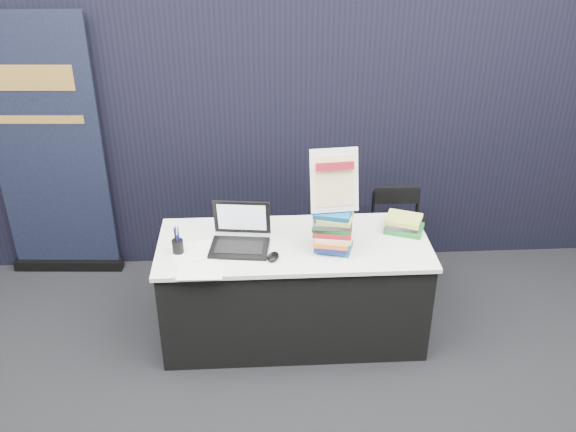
# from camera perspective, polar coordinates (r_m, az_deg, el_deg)

# --- Properties ---
(floor) EXTENTS (8.00, 8.00, 0.00)m
(floor) POSITION_cam_1_polar(r_m,az_deg,el_deg) (4.26, 0.96, -14.91)
(floor) COLOR black
(floor) RESTS_ON ground
(drape_partition) EXTENTS (6.00, 0.08, 2.40)m
(drape_partition) POSITION_cam_1_polar(r_m,az_deg,el_deg) (5.00, -0.24, 8.31)
(drape_partition) COLOR black
(drape_partition) RESTS_ON floor
(display_table) EXTENTS (1.80, 0.75, 0.75)m
(display_table) POSITION_cam_1_polar(r_m,az_deg,el_deg) (4.45, 0.50, -6.50)
(display_table) COLOR black
(display_table) RESTS_ON floor
(laptop) EXTENTS (0.41, 0.34, 0.28)m
(laptop) POSITION_cam_1_polar(r_m,az_deg,el_deg) (4.19, -4.36, -1.85)
(laptop) COLOR black
(laptop) RESTS_ON display_table
(mouse) EXTENTS (0.10, 0.13, 0.04)m
(mouse) POSITION_cam_1_polar(r_m,az_deg,el_deg) (4.06, -1.33, -3.63)
(mouse) COLOR black
(mouse) RESTS_ON display_table
(brochure_left) EXTENTS (0.37, 0.30, 0.00)m
(brochure_left) POSITION_cam_1_polar(r_m,az_deg,el_deg) (4.20, -8.10, -3.08)
(brochure_left) COLOR white
(brochure_left) RESTS_ON display_table
(brochure_mid) EXTENTS (0.28, 0.20, 0.00)m
(brochure_mid) POSITION_cam_1_polar(r_m,az_deg,el_deg) (3.99, -7.81, -4.86)
(brochure_mid) COLOR white
(brochure_mid) RESTS_ON display_table
(brochure_right) EXTENTS (0.28, 0.22, 0.00)m
(brochure_right) POSITION_cam_1_polar(r_m,az_deg,el_deg) (4.16, -7.85, -3.36)
(brochure_right) COLOR silver
(brochure_right) RESTS_ON display_table
(pen_cup) EXTENTS (0.07, 0.07, 0.09)m
(pen_cup) POSITION_cam_1_polar(r_m,az_deg,el_deg) (4.17, -9.77, -2.68)
(pen_cup) COLOR black
(pen_cup) RESTS_ON display_table
(book_stack_tall) EXTENTS (0.26, 0.22, 0.28)m
(book_stack_tall) POSITION_cam_1_polar(r_m,az_deg,el_deg) (4.11, 4.03, -1.31)
(book_stack_tall) COLOR #1C576D
(book_stack_tall) RESTS_ON display_table
(book_stack_short) EXTENTS (0.28, 0.24, 0.10)m
(book_stack_short) POSITION_cam_1_polar(r_m,az_deg,el_deg) (4.43, 10.18, -0.69)
(book_stack_short) COLOR #1C6B24
(book_stack_short) RESTS_ON display_table
(info_sign) EXTENTS (0.31, 0.16, 0.41)m
(info_sign) POSITION_cam_1_polar(r_m,az_deg,el_deg) (3.98, 4.14, 3.11)
(info_sign) COLOR black
(info_sign) RESTS_ON book_stack_tall
(pullup_banner) EXTENTS (0.89, 0.15, 2.09)m
(pullup_banner) POSITION_cam_1_polar(r_m,az_deg,el_deg) (5.24, -20.32, 4.20)
(pullup_banner) COLOR black
(pullup_banner) RESTS_ON floor
(stacking_chair) EXTENTS (0.38, 0.38, 0.80)m
(stacking_chair) POSITION_cam_1_polar(r_m,az_deg,el_deg) (4.98, 9.64, -1.81)
(stacking_chair) COLOR black
(stacking_chair) RESTS_ON floor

